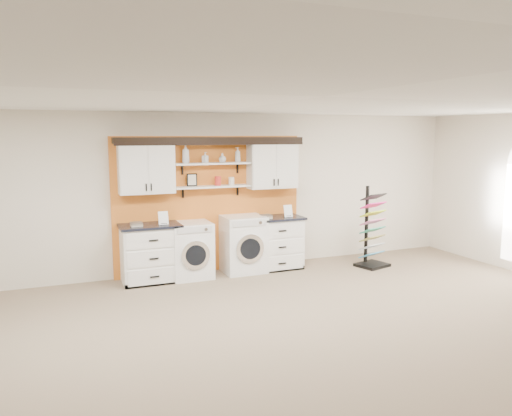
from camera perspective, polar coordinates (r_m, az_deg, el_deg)
name	(u,v)px	position (r m, az deg, el deg)	size (l,w,h in m)	color
floor	(318,361)	(5.68, 7.10, -16.95)	(10.00, 10.00, 0.00)	#836F58
ceiling	(323,97)	(5.15, 7.67, 12.51)	(10.00, 10.00, 0.00)	white
wall_back	(209,193)	(8.90, -5.37, 1.74)	(10.00, 10.00, 0.00)	beige
accent_panel	(210,204)	(8.89, -5.29, 0.44)	(3.40, 0.07, 2.40)	orange
upper_cabinet_left	(146,168)	(8.39, -12.44, 4.48)	(0.90, 0.35, 0.84)	white
upper_cabinet_right	(272,165)	(9.05, 1.85, 4.94)	(0.90, 0.35, 0.84)	white
shelf_lower	(212,187)	(8.69, -5.01, 2.45)	(1.32, 0.28, 0.03)	white
shelf_upper	(212,164)	(8.66, -5.04, 5.09)	(1.32, 0.28, 0.03)	white
crown_molding	(212,140)	(8.66, -5.10, 7.72)	(3.30, 0.41, 0.13)	black
picture_frame	(192,180)	(8.63, -7.33, 3.21)	(0.18, 0.02, 0.22)	black
canister_red	(218,181)	(8.71, -4.38, 3.10)	(0.11, 0.11, 0.16)	red
canister_cream	(231,181)	(8.79, -2.83, 3.10)	(0.10, 0.10, 0.14)	silver
base_cabinet_left	(151,253)	(8.45, -11.96, -5.08)	(0.99, 0.66, 0.97)	white
base_cabinet_right	(275,243)	(9.11, 2.20, -3.97)	(0.97, 0.66, 0.95)	white
washer	(190,250)	(8.59, -7.50, -4.78)	(0.68, 0.71, 0.95)	white
dryer	(243,244)	(8.86, -1.47, -4.12)	(0.72, 0.71, 1.01)	white
sample_rack	(372,240)	(9.47, 13.11, -3.61)	(0.64, 0.58, 1.49)	black
soap_bottle_a	(186,154)	(8.53, -8.04, 6.15)	(0.12, 0.12, 0.32)	silver
soap_bottle_b	(205,157)	(8.62, -5.83, 5.77)	(0.08, 0.08, 0.18)	silver
soap_bottle_c	(222,158)	(8.71, -3.87, 5.75)	(0.13, 0.13, 0.16)	silver
soap_bottle_d	(238,155)	(8.80, -2.11, 6.10)	(0.10, 0.10, 0.26)	silver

